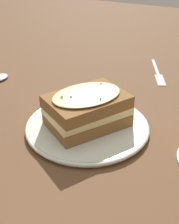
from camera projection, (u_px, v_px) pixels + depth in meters
ground_plane at (86, 131)px, 0.63m from camera, size 2.40×2.40×0.00m
dinner_plate at (90, 127)px, 0.63m from camera, size 0.25×0.25×0.01m
sandwich at (89, 109)px, 0.61m from camera, size 0.17×0.19×0.07m
fork at (158, 75)px, 0.87m from camera, size 0.09×0.18×0.00m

